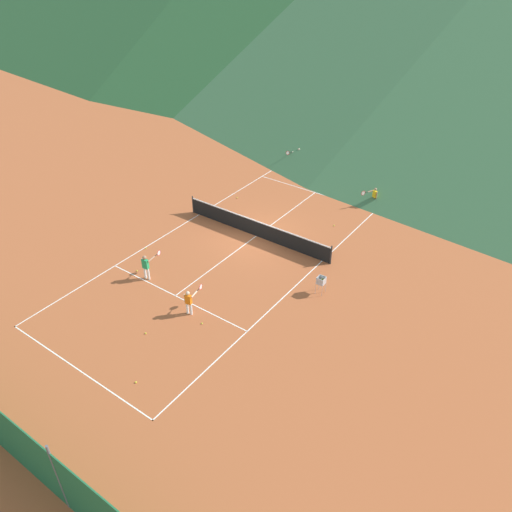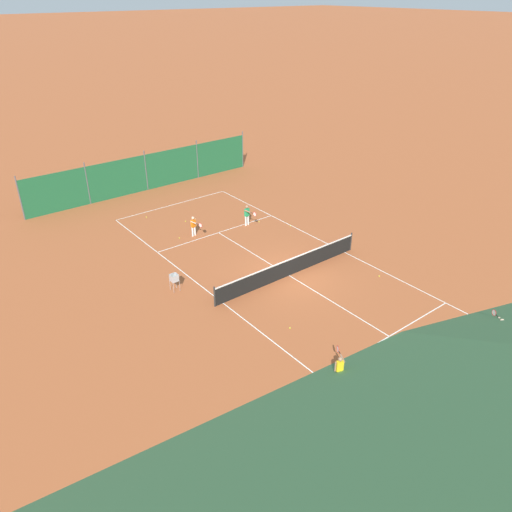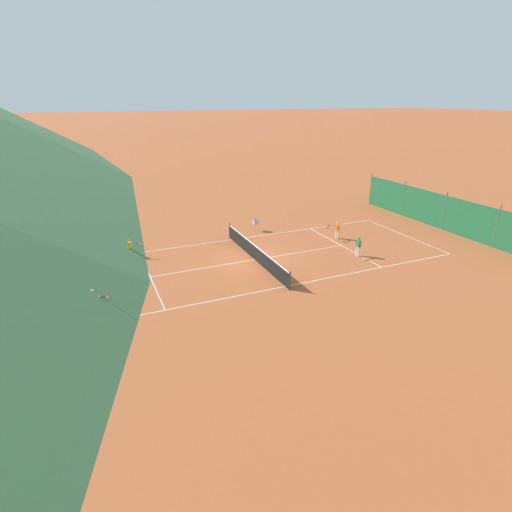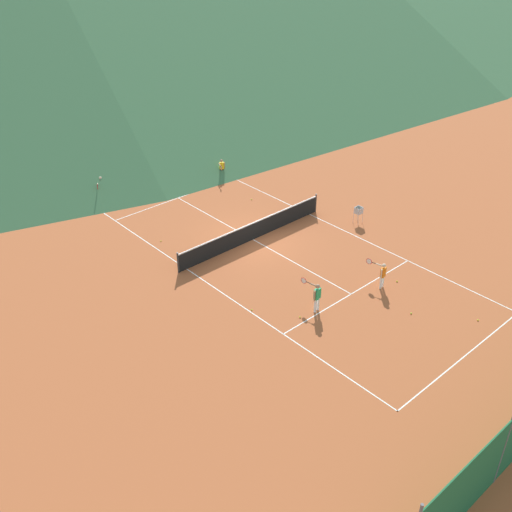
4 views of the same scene
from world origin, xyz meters
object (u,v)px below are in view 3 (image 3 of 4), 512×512
object	(u,v)px
tennis_ball_alley_left	(230,291)
tennis_ball_service_box	(332,234)
tennis_net	(255,252)
tennis_ball_near_corner	(365,237)
player_far_baseline	(130,246)
tennis_ball_by_net_right	(189,251)
player_near_service	(337,229)
tennis_ball_by_net_left	(374,227)
tennis_ball_mid_court	(364,260)
ball_hopper	(255,222)
tennis_ball_far_corner	(353,272)
tennis_ball_alley_right	(54,276)
player_near_baseline	(95,300)

from	to	relation	value
tennis_ball_alley_left	tennis_ball_service_box	size ratio (longest dim) A/B	1.00
tennis_net	tennis_ball_near_corner	world-z (taller)	tennis_net
player_far_baseline	tennis_ball_by_net_right	size ratio (longest dim) A/B	17.44
player_near_service	player_far_baseline	bearing A→B (deg)	80.61
tennis_ball_service_box	tennis_ball_by_net_left	xyz separation A→B (m)	(0.14, -3.92, 0.00)
tennis_ball_mid_court	tennis_ball_by_net_left	size ratio (longest dim) A/B	1.00
tennis_net	tennis_ball_service_box	xyz separation A→B (m)	(2.25, -7.15, -0.47)
tennis_ball_alley_left	ball_hopper	world-z (taller)	ball_hopper
tennis_net	tennis_ball_by_net_left	distance (m)	11.34
tennis_ball_by_net_right	tennis_ball_far_corner	distance (m)	10.44
player_far_baseline	tennis_ball_alley_left	distance (m)	8.28
tennis_ball_mid_court	tennis_ball_far_corner	world-z (taller)	same
player_near_service	tennis_ball_by_net_right	world-z (taller)	player_near_service
tennis_ball_far_corner	tennis_ball_near_corner	distance (m)	6.59
tennis_ball_mid_court	tennis_ball_by_net_left	distance (m)	7.23
tennis_ball_by_net_right	tennis_ball_mid_court	bearing A→B (deg)	-121.39
tennis_ball_alley_right	tennis_ball_by_net_left	bearing A→B (deg)	-89.46
tennis_ball_by_net_left	tennis_ball_near_corner	world-z (taller)	same
tennis_ball_mid_court	player_near_baseline	bearing A→B (deg)	91.01
tennis_ball_alley_left	tennis_ball_alley_right	size ratio (longest dim) A/B	1.00
tennis_net	player_near_baseline	bearing A→B (deg)	108.41
player_far_baseline	tennis_ball_by_net_left	world-z (taller)	player_far_baseline
player_near_service	tennis_ball_far_corner	bearing A→B (deg)	154.94
player_near_service	tennis_ball_near_corner	size ratio (longest dim) A/B	18.65
player_near_service	player_far_baseline	world-z (taller)	player_near_service
tennis_ball_alley_left	tennis_ball_alley_right	xyz separation A→B (m)	(5.72, 8.43, 0.00)
player_near_baseline	tennis_ball_service_box	distance (m)	17.40
player_near_baseline	tennis_ball_far_corner	size ratio (longest dim) A/B	18.65
tennis_ball_by_net_right	tennis_ball_by_net_left	bearing A→B (deg)	-92.20
tennis_net	tennis_ball_by_net_right	size ratio (longest dim) A/B	139.09
player_near_service	tennis_ball_service_box	distance (m)	1.14
tennis_ball_mid_court	ball_hopper	bearing A→B (deg)	24.74
tennis_ball_mid_court	tennis_ball_near_corner	distance (m)	4.62
tennis_ball_alley_right	tennis_ball_by_net_left	size ratio (longest dim) A/B	1.00
tennis_net	tennis_ball_alley_right	size ratio (longest dim) A/B	139.09
player_near_baseline	tennis_ball_far_corner	distance (m)	13.82
tennis_net	ball_hopper	distance (m)	5.79
player_far_baseline	ball_hopper	distance (m)	9.41
tennis_ball_alley_left	tennis_ball_service_box	xyz separation A→B (m)	(5.79, -10.06, 0.00)
tennis_net	tennis_ball_near_corner	bearing A→B (deg)	-85.26
tennis_ball_service_box	tennis_ball_alley_right	distance (m)	18.49
tennis_ball_alley_right	ball_hopper	world-z (taller)	ball_hopper
tennis_ball_service_box	tennis_ball_mid_court	distance (m)	5.21
tennis_ball_alley_left	ball_hopper	xyz separation A→B (m)	(8.84, -5.24, 0.62)
tennis_ball_alley_left	player_far_baseline	bearing A→B (deg)	29.18
player_near_service	tennis_ball_by_net_left	xyz separation A→B (m)	(1.01, -4.17, -0.69)
tennis_net	tennis_ball_near_corner	xyz separation A→B (m)	(0.75, -8.99, -0.47)
tennis_net	player_near_baseline	xyz separation A→B (m)	(-3.12, 9.38, 0.22)
tennis_ball_mid_court	tennis_ball_by_net_left	world-z (taller)	same
player_far_baseline	tennis_ball_by_net_right	distance (m)	3.66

